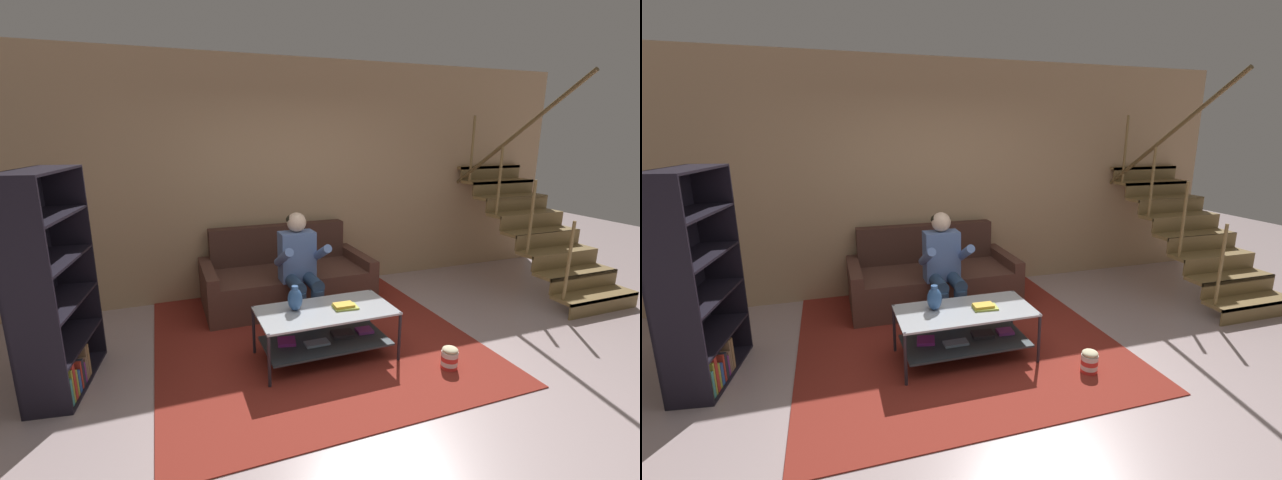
% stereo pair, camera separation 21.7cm
% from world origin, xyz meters
% --- Properties ---
extents(ground, '(16.80, 16.80, 0.00)m').
position_xyz_m(ground, '(0.00, 0.00, 0.00)').
color(ground, '#B19B9C').
extents(back_partition, '(8.40, 0.12, 2.90)m').
position_xyz_m(back_partition, '(0.00, 2.46, 1.45)').
color(back_partition, tan).
rests_on(back_partition, ground).
extents(staircase_run, '(1.08, 2.58, 2.65)m').
position_xyz_m(staircase_run, '(3.17, 1.55, 0.98)').
color(staircase_run, olive).
rests_on(staircase_run, ground).
extents(couch, '(1.96, 0.95, 0.90)m').
position_xyz_m(couch, '(-0.10, 1.92, 0.29)').
color(couch, '#513127').
rests_on(couch, ground).
extents(person_seated_center, '(0.50, 0.58, 1.19)m').
position_xyz_m(person_seated_center, '(-0.10, 1.36, 0.65)').
color(person_seated_center, navy).
rests_on(person_seated_center, ground).
extents(coffee_table, '(1.22, 0.62, 0.47)m').
position_xyz_m(coffee_table, '(-0.14, 0.51, 0.31)').
color(coffee_table, '#B2B8C1').
rests_on(coffee_table, ground).
extents(area_rug, '(3.00, 3.36, 0.01)m').
position_xyz_m(area_rug, '(-0.12, 1.09, 0.01)').
color(area_rug, maroon).
rests_on(area_rug, ground).
extents(vase, '(0.13, 0.13, 0.23)m').
position_xyz_m(vase, '(-0.40, 0.59, 0.58)').
color(vase, '#30568E').
rests_on(vase, coffee_table).
extents(book_stack, '(0.23, 0.17, 0.04)m').
position_xyz_m(book_stack, '(0.04, 0.49, 0.49)').
color(book_stack, '#AEBC45').
rests_on(book_stack, coffee_table).
extents(bookshelf, '(0.48, 0.99, 1.75)m').
position_xyz_m(bookshelf, '(-2.32, 0.84, 0.70)').
color(bookshelf, black).
rests_on(bookshelf, ground).
extents(popcorn_tub, '(0.14, 0.14, 0.21)m').
position_xyz_m(popcorn_tub, '(0.80, -0.06, 0.11)').
color(popcorn_tub, red).
rests_on(popcorn_tub, ground).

